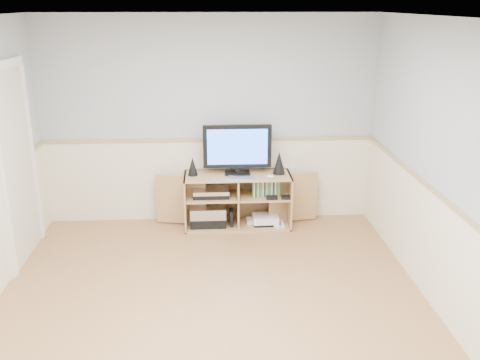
% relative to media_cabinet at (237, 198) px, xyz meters
% --- Properties ---
extents(room, '(4.04, 4.54, 2.54)m').
position_rel_media_cabinet_xyz_m(room, '(-0.39, -1.91, 0.88)').
color(room, tan).
rests_on(room, ground).
extents(media_cabinet, '(1.99, 0.48, 0.65)m').
position_rel_media_cabinet_xyz_m(media_cabinet, '(0.00, 0.00, 0.00)').
color(media_cabinet, tan).
rests_on(media_cabinet, floor).
extents(monitor, '(0.81, 0.18, 0.60)m').
position_rel_media_cabinet_xyz_m(monitor, '(-0.00, -0.01, 0.64)').
color(monitor, black).
rests_on(monitor, media_cabinet).
extents(speaker_left, '(0.12, 0.12, 0.22)m').
position_rel_media_cabinet_xyz_m(speaker_left, '(-0.53, -0.04, 0.43)').
color(speaker_left, black).
rests_on(speaker_left, media_cabinet).
extents(speaker_right, '(0.15, 0.15, 0.27)m').
position_rel_media_cabinet_xyz_m(speaker_right, '(0.50, -0.04, 0.45)').
color(speaker_right, black).
rests_on(speaker_right, media_cabinet).
extents(keyboard, '(0.33, 0.20, 0.01)m').
position_rel_media_cabinet_xyz_m(keyboard, '(0.02, -0.20, 0.32)').
color(keyboard, silver).
rests_on(keyboard, media_cabinet).
extents(mouse, '(0.11, 0.10, 0.04)m').
position_rel_media_cabinet_xyz_m(mouse, '(0.38, -0.20, 0.34)').
color(mouse, white).
rests_on(mouse, media_cabinet).
extents(av_components, '(0.51, 0.32, 0.47)m').
position_rel_media_cabinet_xyz_m(av_components, '(-0.34, -0.06, -0.11)').
color(av_components, black).
rests_on(av_components, media_cabinet).
extents(game_consoles, '(0.45, 0.30, 0.11)m').
position_rel_media_cabinet_xyz_m(game_consoles, '(0.33, -0.07, -0.26)').
color(game_consoles, white).
rests_on(game_consoles, media_cabinet).
extents(game_cases, '(0.33, 0.14, 0.19)m').
position_rel_media_cabinet_xyz_m(game_cases, '(0.34, -0.08, 0.15)').
color(game_cases, '#3F8C3F').
rests_on(game_cases, media_cabinet).
extents(wall_outlet, '(0.12, 0.03, 0.12)m').
position_rel_media_cabinet_xyz_m(wall_outlet, '(0.67, 0.19, 0.27)').
color(wall_outlet, white).
rests_on(wall_outlet, wall_back).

